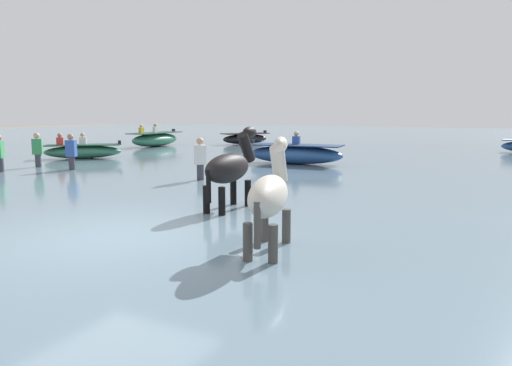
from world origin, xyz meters
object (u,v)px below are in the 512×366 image
Objects in this scene: boat_distant_west at (295,154)px; person_wading_mid at (38,155)px; horse_trailing_black at (230,170)px; boat_mid_channel at (83,151)px; person_wading_close at (200,165)px; horse_lead_pinto at (270,198)px; person_onlooker_left at (72,157)px; boat_mid_outer at (155,139)px; person_onlooker_right at (0,158)px; boat_distant_east at (245,139)px.

person_wading_mid is (-7.52, -5.07, 0.07)m from boat_distant_west.
boat_distant_west is (-2.02, 8.14, -0.41)m from horse_trailing_black.
horse_trailing_black is 0.70× the size of boat_mid_channel.
boat_distant_west and person_wading_mid have the same top height.
horse_trailing_black reaches higher than person_wading_close.
horse_lead_pinto is 1.21× the size of person_onlooker_left.
horse_trailing_black is 0.56× the size of boat_distant_west.
boat_mid_outer is 2.24× the size of person_wading_mid.
person_onlooker_right is 1.46m from person_wading_mid.
person_wading_mid is (2.79, -9.70, 0.04)m from boat_mid_outer.
horse_trailing_black is 9.61m from person_onlooker_right.
person_onlooker_right is (-0.71, -14.98, 0.11)m from boat_distant_east.
horse_trailing_black reaches higher than horse_lead_pinto.
boat_mid_channel is at bearing 150.39° from horse_trailing_black.
horse_trailing_black is at bearing -76.05° from boat_distant_west.
person_wading_mid is 1.00× the size of person_onlooker_left.
person_wading_mid is (1.02, -2.93, 0.13)m from boat_mid_channel.
person_onlooker_left is (0.90, -13.56, 0.11)m from boat_distant_east.
person_wading_close is at bearing -20.66° from boat_mid_channel.
boat_distant_east is at bearing 117.81° from horse_trailing_black.
horse_trailing_black is 1.25× the size of person_wading_mid.
boat_mid_channel is 4.52m from person_onlooker_right.
boat_mid_channel is 8.32m from person_wading_close.
horse_trailing_black is 8.43m from person_onlooker_left.
person_wading_mid is (-0.79, -13.52, 0.11)m from boat_distant_east.
person_onlooker_left is at bearing -179.68° from person_wading_close.
boat_distant_east is 1.87× the size of person_wading_mid.
boat_mid_channel is at bearing 104.06° from person_onlooker_right.
person_wading_close is (-0.76, -5.08, 0.07)m from boat_distant_west.
person_onlooker_left is 5.07m from person_wading_close.
boat_mid_channel is at bearing 132.43° from person_onlooker_left.
person_onlooker_right is at bearing 161.58° from horse_lead_pinto.
person_wading_mid is (-11.47, 5.25, -0.30)m from horse_lead_pinto.
person_onlooker_right is at bearing -138.59° from person_onlooker_left.
horse_lead_pinto is 0.68× the size of boat_mid_channel.
boat_distant_east is 1.87× the size of person_onlooker_right.
horse_trailing_black is at bearing -17.86° from person_wading_mid.
boat_distant_east is at bearing 119.63° from horse_lead_pinto.
boat_mid_channel is (-12.48, 8.18, -0.43)m from horse_lead_pinto.
boat_mid_outer is at bearing 106.05° from person_wading_mid.
person_onlooker_left is at bearing 41.41° from person_onlooker_right.
person_onlooker_left is at bearing -47.57° from boat_mid_channel.
person_onlooker_right and person_onlooker_left have the same top height.
boat_mid_channel is at bearing 109.17° from person_wading_mid.
horse_lead_pinto is 11.05m from boat_distant_west.
person_wading_mid is 1.00× the size of person_wading_close.
horse_lead_pinto is at bearing -33.22° from boat_mid_channel.
person_onlooker_right is at bearing -75.57° from boat_mid_outer.
boat_distant_west is 9.07m from person_wading_mid.
boat_distant_west is 2.24× the size of person_wading_mid.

